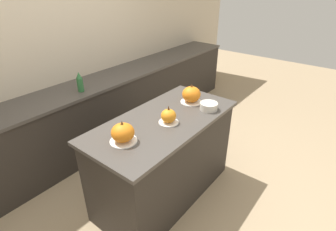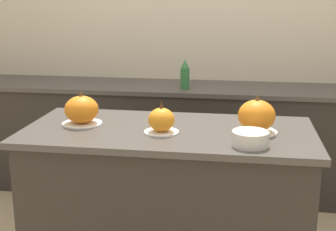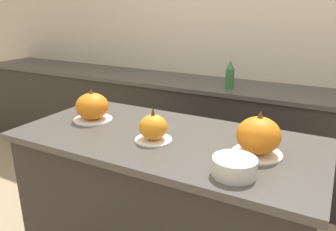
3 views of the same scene
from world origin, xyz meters
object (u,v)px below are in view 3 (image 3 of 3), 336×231
object	(u,v)px
pumpkin_cake_right	(258,136)
bottle_tall	(230,75)
pumpkin_cake_center	(153,128)
pumpkin_cake_left	(92,107)
mixing_bowl	(234,167)

from	to	relation	value
pumpkin_cake_right	bottle_tall	distance (m)	1.32
pumpkin_cake_right	bottle_tall	xyz separation A→B (m)	(-0.52, 1.21, 0.01)
pumpkin_cake_center	pumpkin_cake_right	world-z (taller)	pumpkin_cake_right
pumpkin_cake_left	pumpkin_cake_right	world-z (taller)	pumpkin_cake_right
bottle_tall	mixing_bowl	distance (m)	1.52
pumpkin_cake_center	mixing_bowl	world-z (taller)	pumpkin_cake_center
pumpkin_cake_center	bottle_tall	xyz separation A→B (m)	(-0.03, 1.29, 0.03)
pumpkin_cake_center	bottle_tall	size ratio (longest dim) A/B	0.79
pumpkin_cake_center	bottle_tall	distance (m)	1.29
pumpkin_cake_left	mixing_bowl	bearing A→B (deg)	-15.05
bottle_tall	mixing_bowl	xyz separation A→B (m)	(0.49, -1.44, -0.06)
bottle_tall	pumpkin_cake_left	bearing A→B (deg)	-110.16
pumpkin_cake_left	mixing_bowl	world-z (taller)	pumpkin_cake_left
pumpkin_cake_right	mixing_bowl	world-z (taller)	pumpkin_cake_right
bottle_tall	pumpkin_cake_center	bearing A→B (deg)	-88.58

